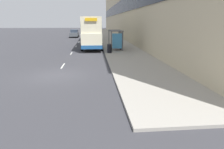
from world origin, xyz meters
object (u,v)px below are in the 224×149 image
object	(u,v)px
double_decker_bus_ahead	(92,29)
car_1	(94,29)
pedestrian_1	(115,39)
car_0	(74,33)
pedestrian_at_shelter	(121,43)
bus_shelter	(117,36)
double_decker_bus_near	(92,32)
car_2	(92,31)
litter_bin	(109,48)

from	to	relation	value
double_decker_bus_ahead	car_1	distance (m)	38.47
pedestrian_1	car_0	bearing A→B (deg)	112.80
car_0	pedestrian_at_shelter	size ratio (longest dim) A/B	2.64
bus_shelter	double_decker_bus_ahead	world-z (taller)	double_decker_bus_ahead
bus_shelter	car_0	distance (m)	24.58
double_decker_bus_near	car_0	distance (m)	20.62
double_decker_bus_near	double_decker_bus_ahead	distance (m)	12.50
pedestrian_1	car_2	bearing A→B (deg)	97.19
double_decker_bus_near	litter_bin	bearing A→B (deg)	-71.52
bus_shelter	litter_bin	distance (m)	3.43
car_2	pedestrian_1	world-z (taller)	pedestrian_1
double_decker_bus_ahead	car_1	bearing A→B (deg)	88.80
car_1	car_2	distance (m)	20.29
bus_shelter	car_2	distance (m)	34.10
pedestrian_1	double_decker_bus_ahead	bearing A→B (deg)	108.16
double_decker_bus_ahead	car_0	xyz separation A→B (m)	(-4.23, 7.61, -1.38)
double_decker_bus_near	pedestrian_at_shelter	distance (m)	5.51
bus_shelter	car_2	size ratio (longest dim) A/B	1.02
bus_shelter	double_decker_bus_near	xyz separation A→B (m)	(-3.30, 3.24, 0.41)
car_1	pedestrian_1	world-z (taller)	pedestrian_1
double_decker_bus_ahead	litter_bin	xyz separation A→B (m)	(2.17, -18.71, -1.61)
car_1	pedestrian_at_shelter	xyz separation A→B (m)	(3.02, -54.79, 0.14)
double_decker_bus_near	car_0	xyz separation A→B (m)	(-4.33, 20.11, -1.38)
double_decker_bus_ahead	car_2	bearing A→B (deg)	90.12
bus_shelter	double_decker_bus_near	bearing A→B (deg)	135.50
bus_shelter	litter_bin	bearing A→B (deg)	-112.37
car_0	car_2	bearing A→B (deg)	-111.65
pedestrian_1	bus_shelter	bearing A→B (deg)	-93.40
car_2	pedestrian_1	distance (m)	29.57
car_1	pedestrian_1	distance (m)	49.69
car_2	litter_bin	world-z (taller)	car_2
litter_bin	car_1	bearing A→B (deg)	91.37
car_0	litter_bin	size ratio (longest dim) A/B	4.29
double_decker_bus_near	double_decker_bus_ahead	bearing A→B (deg)	90.43
bus_shelter	pedestrian_1	xyz separation A→B (m)	(0.27, 4.57, -0.81)
bus_shelter	car_1	distance (m)	54.25
double_decker_bus_near	car_1	bearing A→B (deg)	89.20
bus_shelter	car_1	xyz separation A→B (m)	(-2.59, 54.18, -1.00)
car_2	car_1	bearing A→B (deg)	87.61
double_decker_bus_near	pedestrian_at_shelter	xyz separation A→B (m)	(3.73, -3.86, -1.27)
car_0	car_1	world-z (taller)	car_0
pedestrian_1	litter_bin	bearing A→B (deg)	-101.21
pedestrian_at_shelter	litter_bin	distance (m)	2.90
pedestrian_at_shelter	litter_bin	bearing A→B (deg)	-125.11
double_decker_bus_ahead	car_0	size ratio (longest dim) A/B	2.33
car_0	litter_bin	distance (m)	27.09
double_decker_bus_ahead	pedestrian_at_shelter	distance (m)	16.84
car_0	bus_shelter	bearing A→B (deg)	108.08
double_decker_bus_near	pedestrian_at_shelter	size ratio (longest dim) A/B	6.46
car_0	pedestrian_at_shelter	bearing A→B (deg)	108.58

